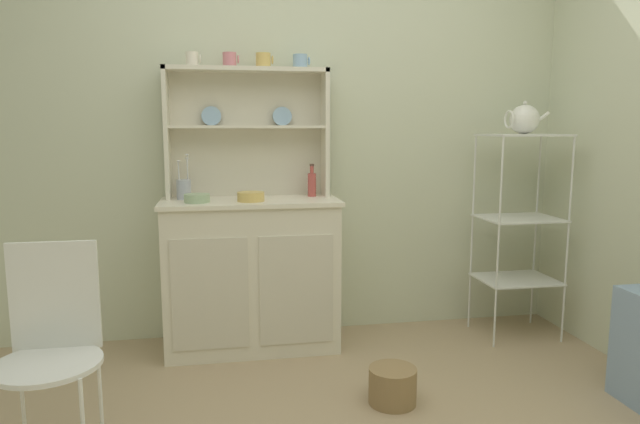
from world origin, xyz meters
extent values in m
cube|color=beige|center=(0.00, 1.62, 1.25)|extent=(3.84, 0.05, 2.50)
cube|color=silver|center=(-0.33, 1.37, 0.43)|extent=(0.95, 0.42, 0.85)
cube|color=beige|center=(-0.56, 1.16, 0.38)|extent=(0.40, 0.01, 0.60)
cube|color=beige|center=(-0.10, 1.16, 0.38)|extent=(0.40, 0.01, 0.60)
cube|color=#EEE6CE|center=(-0.33, 1.37, 0.84)|extent=(0.98, 0.45, 0.02)
cube|color=beige|center=(-0.33, 1.57, 1.22)|extent=(0.91, 0.02, 0.73)
cube|color=silver|center=(-0.77, 1.49, 1.22)|extent=(0.02, 0.18, 0.73)
cube|color=silver|center=(0.12, 1.49, 1.22)|extent=(0.02, 0.18, 0.73)
cube|color=silver|center=(-0.33, 1.49, 1.25)|extent=(0.87, 0.16, 0.02)
cube|color=silver|center=(-0.33, 1.49, 1.57)|extent=(0.91, 0.18, 0.02)
cylinder|color=#8EB2D1|center=(-0.53, 1.53, 1.31)|extent=(0.11, 0.03, 0.11)
cylinder|color=#8EB2D1|center=(-0.13, 1.53, 1.31)|extent=(0.11, 0.03, 0.11)
cylinder|color=silver|center=(1.04, 1.11, 0.61)|extent=(0.01, 0.01, 1.21)
cylinder|color=silver|center=(1.47, 1.11, 0.61)|extent=(0.01, 0.01, 1.21)
cylinder|color=silver|center=(1.04, 1.45, 0.61)|extent=(0.01, 0.01, 1.21)
cylinder|color=silver|center=(1.47, 1.45, 0.61)|extent=(0.01, 0.01, 1.21)
cube|color=silver|center=(1.25, 1.28, 1.21)|extent=(0.45, 0.36, 0.01)
cube|color=silver|center=(1.25, 1.28, 0.72)|extent=(0.45, 0.36, 0.01)
cube|color=silver|center=(1.25, 1.28, 0.35)|extent=(0.45, 0.36, 0.01)
cylinder|color=white|center=(-1.22, 0.34, 0.23)|extent=(0.01, 0.01, 0.45)
cylinder|color=white|center=(-0.95, 0.34, 0.23)|extent=(0.01, 0.01, 0.45)
cylinder|color=white|center=(-1.09, 0.20, 0.45)|extent=(0.36, 0.36, 0.02)
cube|color=white|center=(-1.09, 0.34, 0.65)|extent=(0.31, 0.02, 0.40)
cylinder|color=#93754C|center=(0.26, 0.58, 0.08)|extent=(0.22, 0.22, 0.17)
cylinder|color=silver|center=(-0.62, 1.49, 1.62)|extent=(0.07, 0.07, 0.08)
torus|color=silver|center=(-0.58, 1.49, 1.62)|extent=(0.01, 0.04, 0.04)
cylinder|color=#D17A84|center=(-0.42, 1.49, 1.62)|extent=(0.08, 0.08, 0.08)
torus|color=#D17A84|center=(-0.37, 1.49, 1.63)|extent=(0.01, 0.05, 0.05)
cylinder|color=#DBB760|center=(-0.23, 1.49, 1.62)|extent=(0.08, 0.08, 0.08)
torus|color=#DBB760|center=(-0.18, 1.49, 1.63)|extent=(0.01, 0.05, 0.05)
cylinder|color=#8EB2D1|center=(-0.02, 1.49, 1.62)|extent=(0.08, 0.08, 0.08)
torus|color=#8EB2D1|center=(0.03, 1.49, 1.62)|extent=(0.01, 0.04, 0.04)
cylinder|color=#9EB78E|center=(-0.61, 1.29, 0.88)|extent=(0.14, 0.14, 0.05)
cylinder|color=#DBB760|center=(-0.33, 1.29, 0.88)|extent=(0.15, 0.15, 0.05)
cylinder|color=#B74C47|center=(0.04, 1.45, 0.92)|extent=(0.05, 0.05, 0.13)
cylinder|color=#B74C47|center=(0.04, 1.45, 1.01)|extent=(0.02, 0.02, 0.04)
cylinder|color=#4C382D|center=(0.04, 1.45, 1.04)|extent=(0.03, 0.03, 0.01)
cylinder|color=#B2B7C6|center=(-0.69, 1.45, 0.91)|extent=(0.08, 0.08, 0.11)
cylinder|color=silver|center=(-0.67, 1.45, 1.00)|extent=(0.02, 0.04, 0.20)
ellipsoid|color=silver|center=(-0.67, 1.45, 1.10)|extent=(0.02, 0.01, 0.01)
cylinder|color=silver|center=(-0.66, 1.44, 0.99)|extent=(0.01, 0.04, 0.18)
ellipsoid|color=silver|center=(-0.66, 1.44, 1.08)|extent=(0.02, 0.01, 0.01)
cylinder|color=silver|center=(-0.71, 1.44, 0.98)|extent=(0.01, 0.02, 0.16)
ellipsoid|color=silver|center=(-0.71, 1.44, 1.07)|extent=(0.02, 0.01, 0.01)
sphere|color=white|center=(1.25, 1.28, 1.30)|extent=(0.17, 0.17, 0.17)
sphere|color=silver|center=(1.25, 1.28, 1.39)|extent=(0.02, 0.02, 0.02)
cylinder|color=white|center=(1.37, 1.28, 1.31)|extent=(0.09, 0.02, 0.07)
torus|color=white|center=(1.16, 1.28, 1.30)|extent=(0.01, 0.10, 0.10)
camera|label=1|loc=(-0.49, -1.75, 1.25)|focal=31.60mm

